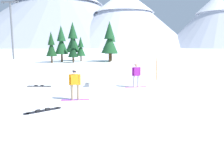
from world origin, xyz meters
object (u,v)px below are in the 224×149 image
Objects in this scene: pine_tree_slender at (111,43)px; ski_lift_tower at (12,27)px; pine_tree_short at (73,49)px; pine_tree_tall at (73,40)px; snowboarder_midground at (136,75)px; pine_tree_young at (81,48)px; trail_marker_pole at (157,69)px; snowboarder_foreground at (75,84)px; backpack_grey at (88,85)px; pine_tree_twin at (110,40)px; pine_tree_broad at (51,46)px; pine_tree_leaning at (61,42)px; loose_snowboard_near_right at (39,86)px; loose_snowboard_near_left at (43,110)px.

ski_lift_tower is at bearing 176.07° from pine_tree_slender.
pine_tree_short is 0.59× the size of pine_tree_tall.
pine_tree_slender is at bearing 102.97° from snowboarder_midground.
pine_tree_young is 5.54m from pine_tree_slender.
pine_tree_tall is (-14.03, 19.79, 2.91)m from trail_marker_pole.
snowboarder_foreground is 0.41× the size of pine_tree_short.
snowboarder_foreground is at bearing -85.30° from backpack_grey.
trail_marker_pole is 22.20m from pine_tree_young.
pine_tree_twin is at bearing 95.12° from backpack_grey.
ski_lift_tower reaches higher than pine_tree_broad.
snowboarder_foreground is 0.27× the size of pine_tree_leaning.
loose_snowboard_near_right is 22.97m from pine_tree_young.
snowboarder_midground is at bearing 56.51° from loose_snowboard_near_left.
ski_lift_tower reaches higher than trail_marker_pole.
pine_tree_broad is at bearing -157.78° from pine_tree_twin.
snowboarder_midground reaches higher than loose_snowboard_near_left.
loose_snowboard_near_right is 0.25× the size of pine_tree_tall.
pine_tree_leaning is 2.69m from pine_tree_short.
pine_tree_tall is (-8.52, 29.03, 3.84)m from loose_snowboard_near_left.
pine_tree_short reaches higher than snowboarder_midground.
ski_lift_tower reaches higher than pine_tree_leaning.
pine_tree_young is at bearing 106.24° from snowboarder_foreground.
snowboarder_foreground is 24.27m from pine_tree_broad.
pine_tree_twin is at bearing 104.09° from snowboarder_midground.
snowboarder_midground is 0.40× the size of pine_tree_short.
backpack_grey is at bearing -175.43° from snowboarder_midground.
snowboarder_foreground reaches higher than loose_snowboard_near_right.
pine_tree_young is at bearing 99.46° from loose_snowboard_near_right.
pine_tree_tall is (-7.14, 1.87, 0.11)m from pine_tree_twin.
loose_snowboard_near_left is 0.12× the size of ski_lift_tower.
pine_tree_leaning is 1.42× the size of pine_tree_young.
trail_marker_pole is (8.41, 4.02, 0.93)m from loose_snowboard_near_right.
pine_tree_slender is (8.77, 5.92, 0.55)m from pine_tree_broad.
loose_snowboard_near_right is at bearing 119.13° from loose_snowboard_near_left.
pine_tree_short is at bearing 111.77° from backpack_grey.
ski_lift_tower is at bearing 131.61° from backpack_grey.
loose_snowboard_near_left is at bearing -123.49° from snowboarder_midground.
ski_lift_tower is at bearing 125.27° from loose_snowboard_near_left.
pine_tree_twin reaches higher than pine_tree_short.
loose_snowboard_near_right is 1.28× the size of loose_snowboard_near_left.
trail_marker_pole is 0.46× the size of pine_tree_short.
snowboarder_foreground is 0.88× the size of trail_marker_pole.
pine_tree_tall is (-5.62, 23.81, 3.84)m from loose_snowboard_near_right.
pine_tree_leaning reaches higher than pine_tree_slender.
pine_tree_young is at bearing -34.42° from pine_tree_tall.
pine_tree_short is (3.17, 1.19, -0.48)m from pine_tree_broad.
pine_tree_broad reaches higher than snowboarder_foreground.
pine_tree_twin is 8.13m from pine_tree_leaning.
snowboarder_foreground is at bearing -122.94° from trail_marker_pole.
pine_tree_tall is at bearing 103.27° from loose_snowboard_near_right.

